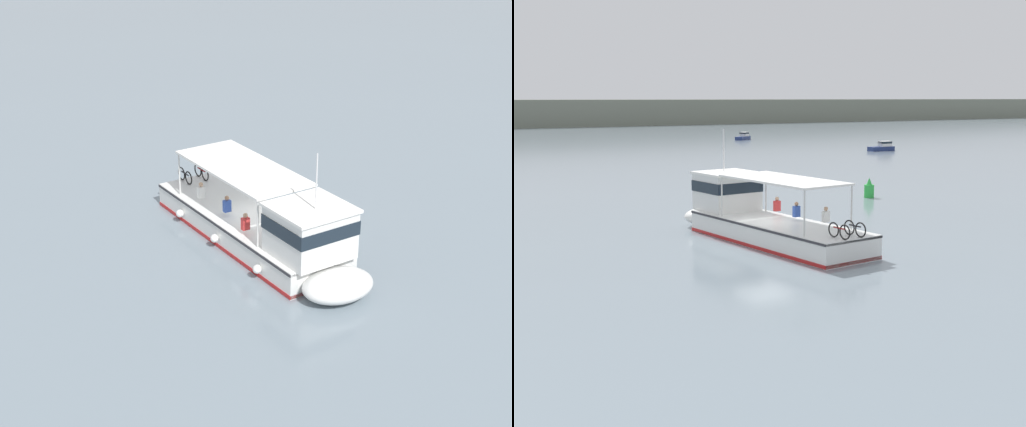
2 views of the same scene
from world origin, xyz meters
TOP-DOWN VIEW (x-y plane):
  - ground_plane at (0.00, 0.00)m, footprint 400.00×400.00m
  - ferry_main at (0.45, 1.31)m, footprint 4.48×13.01m
  - motorboat_near_starboard at (39.77, 75.56)m, footprint 3.64×3.24m
  - motorboat_mid_channel at (43.84, 44.23)m, footprint 3.63×1.38m
  - channel_buoy at (14.44, 10.07)m, footprint 0.70×0.70m

SIDE VIEW (x-z plane):
  - ground_plane at x=0.00m, z-range 0.00..0.00m
  - motorboat_near_starboard at x=39.77m, z-range -0.09..1.17m
  - motorboat_mid_channel at x=43.84m, z-range -0.09..1.17m
  - channel_buoy at x=14.44m, z-range -0.13..1.27m
  - ferry_main at x=0.45m, z-range -1.64..3.68m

